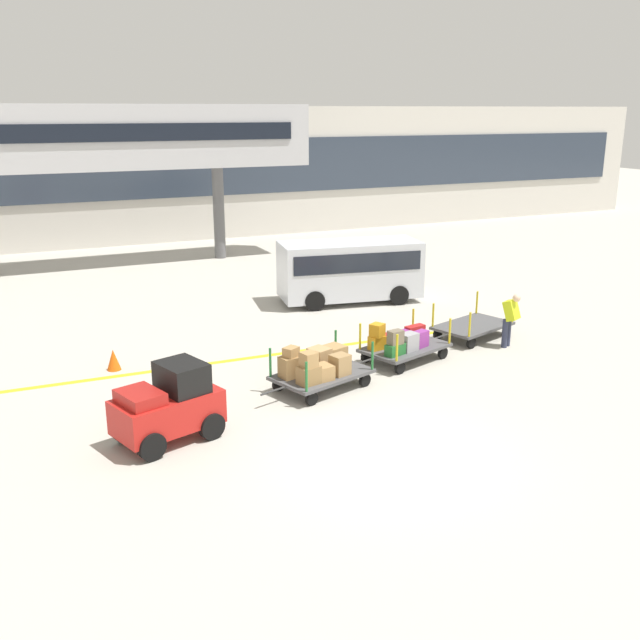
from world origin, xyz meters
The scene contains 11 objects.
ground_plane centered at (0.00, 0.00, 0.00)m, with size 120.00×120.00×0.00m, color #B2ADA0.
apron_lead_line centered at (-0.67, 6.45, 0.00)m, with size 15.28×0.20×0.01m, color yellow.
terminal_building centered at (0.00, 25.98, 3.32)m, with size 63.28×2.51×6.62m.
jet_bridge centered at (-3.76, 19.99, 5.32)m, with size 19.44×3.00×6.67m.
baggage_tug centered at (-3.65, 2.36, 0.75)m, with size 2.34×1.76×1.58m.
baggage_cart_lead centered at (0.22, 3.66, 0.56)m, with size 3.08×2.04×1.16m.
baggage_cart_middle centered at (3.05, 4.54, 0.51)m, with size 3.08×2.04×1.10m.
baggage_cart_tail centered at (6.01, 5.48, 0.35)m, with size 3.08×2.04×1.10m.
baggage_handler centered at (6.41, 4.32, 0.87)m, with size 0.54×0.55×1.56m.
shuttle_van centered at (4.60, 10.70, 1.23)m, with size 5.05×2.67×2.10m.
safety_cone_near centered at (-4.03, 7.03, 0.28)m, with size 0.36×0.36×0.55m, color #EA590F.
Camera 1 is at (-6.40, -11.04, 6.45)m, focal length 40.38 mm.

